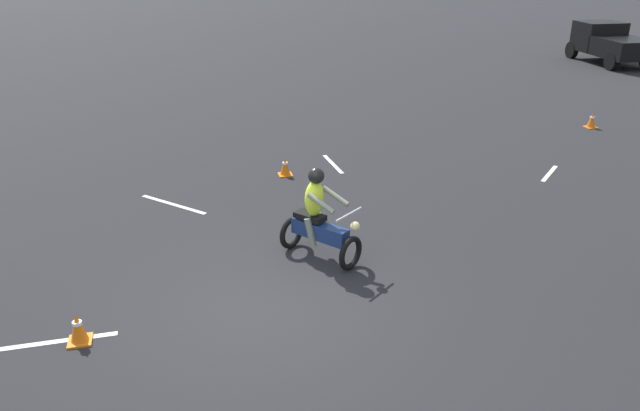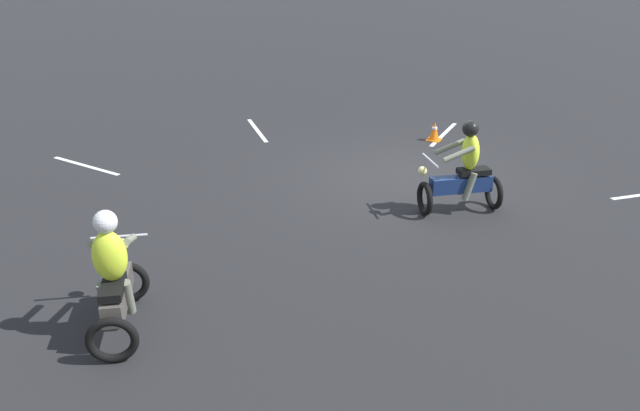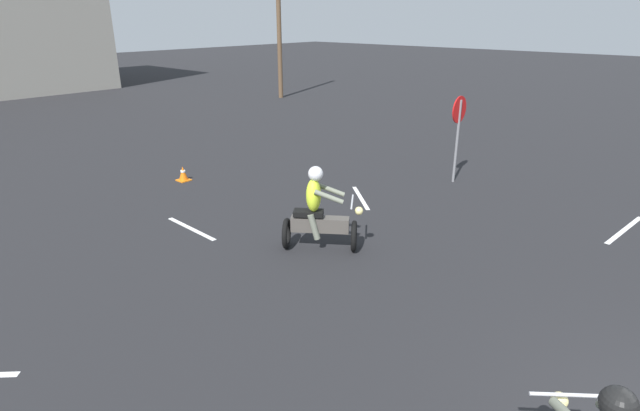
% 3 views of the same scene
% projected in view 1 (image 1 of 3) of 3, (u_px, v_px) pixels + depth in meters
% --- Properties ---
extents(ground_plane, '(120.00, 120.00, 0.00)m').
position_uv_depth(ground_plane, '(264.00, 312.00, 9.35)').
color(ground_plane, black).
extents(motorcycle_rider_foreground, '(1.47, 1.34, 1.66)m').
position_uv_depth(motorcycle_rider_foreground, '(318.00, 220.00, 10.68)').
color(motorcycle_rider_foreground, black).
rests_on(motorcycle_rider_foreground, ground).
extents(pickup_truck, '(4.22, 2.13, 1.73)m').
position_uv_depth(pickup_truck, '(610.00, 42.00, 27.98)').
color(pickup_truck, black).
rests_on(pickup_truck, ground).
extents(traffic_cone_near_left, '(0.32, 0.32, 0.45)m').
position_uv_depth(traffic_cone_near_left, '(78.00, 328.00, 8.57)').
color(traffic_cone_near_left, orange).
rests_on(traffic_cone_near_left, ground).
extents(traffic_cone_near_right, '(0.32, 0.32, 0.45)m').
position_uv_depth(traffic_cone_near_right, '(285.00, 167.00, 14.72)').
color(traffic_cone_near_right, orange).
rests_on(traffic_cone_near_right, ground).
extents(traffic_cone_mid_left, '(0.32, 0.32, 0.46)m').
position_uv_depth(traffic_cone_mid_left, '(592.00, 120.00, 18.47)').
color(traffic_cone_mid_left, orange).
rests_on(traffic_cone_mid_left, ground).
extents(lane_stripe_nw, '(0.97, 0.98, 0.01)m').
position_uv_depth(lane_stripe_nw, '(549.00, 173.00, 14.91)').
color(lane_stripe_nw, silver).
rests_on(lane_stripe_nw, ground).
extents(lane_stripe_w, '(1.44, 0.19, 0.01)m').
position_uv_depth(lane_stripe_w, '(333.00, 164.00, 15.54)').
color(lane_stripe_w, silver).
rests_on(lane_stripe_w, ground).
extents(lane_stripe_sw, '(1.38, 1.32, 0.01)m').
position_uv_depth(lane_stripe_sw, '(173.00, 204.00, 13.16)').
color(lane_stripe_sw, silver).
rests_on(lane_stripe_sw, ground).
extents(lane_stripe_s, '(0.13, 2.14, 0.01)m').
position_uv_depth(lane_stripe_s, '(37.00, 344.00, 8.60)').
color(lane_stripe_s, silver).
rests_on(lane_stripe_s, ground).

